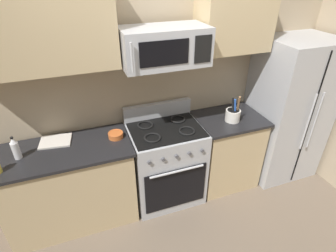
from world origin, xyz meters
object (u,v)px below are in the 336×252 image
object	(u,v)px
cutting_board	(56,141)
prep_bowl	(116,135)
utensil_crock	(233,115)
refrigerator	(287,111)
range_oven	(166,163)
bottle_vinegar	(15,149)
microwave	(164,46)

from	to	relation	value
cutting_board	prep_bowl	distance (m)	0.58
utensil_crock	cutting_board	size ratio (longest dim) A/B	1.08
utensil_crock	cutting_board	xyz separation A→B (m)	(-1.82, 0.22, -0.07)
utensil_crock	cutting_board	world-z (taller)	utensil_crock
refrigerator	cutting_board	xyz separation A→B (m)	(-2.62, 0.17, 0.06)
range_oven	prep_bowl	xyz separation A→B (m)	(-0.51, 0.04, 0.47)
cutting_board	refrigerator	bearing A→B (deg)	-3.79
range_oven	utensil_crock	bearing A→B (deg)	-5.24
prep_bowl	bottle_vinegar	bearing A→B (deg)	-177.91
range_oven	cutting_board	world-z (taller)	range_oven
bottle_vinegar	prep_bowl	bearing A→B (deg)	2.09
cutting_board	microwave	bearing A→B (deg)	-6.93
refrigerator	utensil_crock	bearing A→B (deg)	-176.36
refrigerator	bottle_vinegar	xyz separation A→B (m)	(-2.93, 0.02, 0.15)
prep_bowl	utensil_crock	bearing A→B (deg)	-4.70
range_oven	cutting_board	xyz separation A→B (m)	(-1.07, 0.16, 0.44)
utensil_crock	microwave	bearing A→B (deg)	172.78
range_oven	bottle_vinegar	xyz separation A→B (m)	(-1.38, 0.00, 0.54)
utensil_crock	refrigerator	bearing A→B (deg)	3.64
utensil_crock	bottle_vinegar	bearing A→B (deg)	178.07
refrigerator	utensil_crock	distance (m)	0.82
cutting_board	prep_bowl	world-z (taller)	prep_bowl
refrigerator	microwave	world-z (taller)	microwave
microwave	bottle_vinegar	world-z (taller)	microwave
range_oven	utensil_crock	distance (m)	0.91
refrigerator	prep_bowl	distance (m)	2.06
range_oven	cutting_board	distance (m)	1.17
refrigerator	microwave	size ratio (longest dim) A/B	2.24
microwave	cutting_board	distance (m)	1.37
utensil_crock	prep_bowl	distance (m)	1.26
microwave	bottle_vinegar	bearing A→B (deg)	-179.05
cutting_board	utensil_crock	bearing A→B (deg)	-7.05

